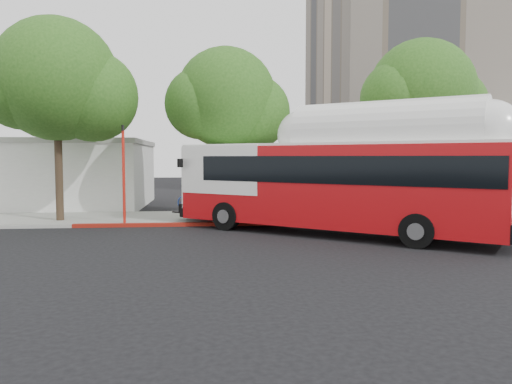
{
  "coord_description": "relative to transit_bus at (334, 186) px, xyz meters",
  "views": [
    {
      "loc": [
        -1.84,
        -19.08,
        3.17
      ],
      "look_at": [
        0.23,
        3.0,
        1.62
      ],
      "focal_mm": 35.0,
      "sensor_mm": 36.0,
      "label": 1
    }
  ],
  "objects": [
    {
      "name": "ground",
      "position": [
        -3.22,
        -0.8,
        -2.0
      ],
      "size": [
        120.0,
        120.0,
        0.0
      ],
      "primitive_type": "plane",
      "color": "black",
      "rests_on": "ground"
    },
    {
      "name": "sidewalk",
      "position": [
        -3.22,
        5.7,
        -1.93
      ],
      "size": [
        60.0,
        5.0,
        0.15
      ],
      "primitive_type": "cube",
      "color": "gray",
      "rests_on": "ground"
    },
    {
      "name": "transit_bus",
      "position": [
        0.0,
        0.0,
        0.0
      ],
      "size": [
        12.97,
        10.8,
        4.28
      ],
      "rotation": [
        0.0,
        0.0,
        -0.66
      ],
      "color": "#B30C10",
      "rests_on": "ground"
    },
    {
      "name": "low_commercial_bldg",
      "position": [
        -17.22,
        13.2,
        0.15
      ],
      "size": [
        16.2,
        10.2,
        4.25
      ],
      "color": "silver",
      "rests_on": "ground"
    },
    {
      "name": "apartment_tower",
      "position": [
        14.78,
        27.2,
        15.62
      ],
      "size": [
        18.0,
        18.0,
        37.0
      ],
      "color": "tan",
      "rests_on": "ground"
    },
    {
      "name": "street_tree_right",
      "position": [
        6.22,
        5.06,
        4.25
      ],
      "size": [
        6.21,
        5.4,
        9.18
      ],
      "color": "#2D2116",
      "rests_on": "ground"
    },
    {
      "name": "street_tree_mid",
      "position": [
        -3.81,
        5.26,
        3.91
      ],
      "size": [
        5.75,
        5.0,
        8.62
      ],
      "color": "#2D2116",
      "rests_on": "ground"
    },
    {
      "name": "signal_pole",
      "position": [
        -8.97,
        3.42,
        0.37
      ],
      "size": [
        0.13,
        0.44,
        4.63
      ],
      "color": "red",
      "rests_on": "ground"
    },
    {
      "name": "curb_strip",
      "position": [
        -3.22,
        3.1,
        -1.93
      ],
      "size": [
        60.0,
        0.3,
        0.15
      ],
      "primitive_type": "cube",
      "color": "gray",
      "rests_on": "ground"
    },
    {
      "name": "street_tree_left",
      "position": [
        -11.75,
        4.76,
        4.6
      ],
      "size": [
        6.67,
        5.8,
        9.74
      ],
      "color": "#2D2116",
      "rests_on": "ground"
    },
    {
      "name": "red_curb_segment",
      "position": [
        -6.22,
        3.1,
        -1.92
      ],
      "size": [
        10.0,
        0.32,
        0.16
      ],
      "primitive_type": "cube",
      "color": "maroon",
      "rests_on": "ground"
    }
  ]
}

